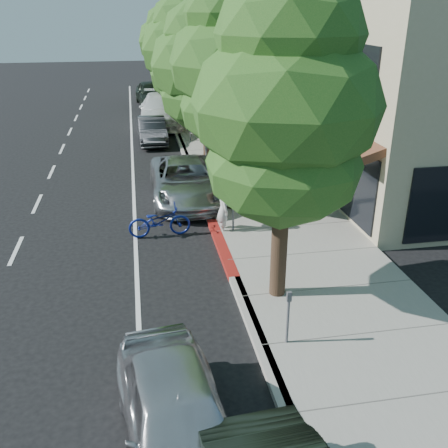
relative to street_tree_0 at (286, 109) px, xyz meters
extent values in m
plane|color=black|center=(-0.90, 2.00, -4.77)|extent=(120.00, 120.00, 0.00)
cube|color=gray|center=(1.40, 10.00, -4.70)|extent=(4.60, 56.00, 0.15)
cube|color=#9E998E|center=(-0.90, 10.00, -4.70)|extent=(0.30, 56.00, 0.15)
cube|color=maroon|center=(-0.90, 3.00, -4.70)|extent=(0.32, 4.00, 0.15)
cube|color=#B2A889|center=(8.70, 20.00, -1.27)|extent=(10.00, 36.00, 7.00)
cylinder|color=black|center=(0.00, 0.00, -3.39)|extent=(0.40, 0.40, 2.76)
ellipsoid|color=#194A16|center=(0.00, 0.00, -1.22)|extent=(3.60, 3.60, 2.88)
ellipsoid|color=#194A16|center=(0.00, 0.00, 0.12)|extent=(4.23, 4.23, 3.39)
ellipsoid|color=#194A16|center=(0.00, 0.00, 1.54)|extent=(3.18, 3.18, 2.54)
cylinder|color=black|center=(0.00, 6.00, -3.32)|extent=(0.40, 0.40, 2.92)
ellipsoid|color=#194A16|center=(0.00, 6.00, -1.03)|extent=(3.59, 3.59, 2.87)
ellipsoid|color=#194A16|center=(0.00, 6.00, 0.39)|extent=(4.22, 4.22, 3.38)
ellipsoid|color=#194A16|center=(0.00, 6.00, 1.89)|extent=(3.17, 3.17, 2.53)
cylinder|color=black|center=(0.00, 12.00, -3.50)|extent=(0.40, 0.40, 2.54)
ellipsoid|color=#194A16|center=(0.00, 12.00, -1.51)|extent=(4.27, 4.27, 3.42)
ellipsoid|color=#194A16|center=(0.00, 12.00, -0.27)|extent=(5.02, 5.02, 4.02)
ellipsoid|color=#194A16|center=(0.00, 12.00, 1.04)|extent=(3.77, 3.77, 3.01)
cylinder|color=black|center=(0.00, 18.00, -3.44)|extent=(0.40, 0.40, 2.67)
ellipsoid|color=#194A16|center=(0.00, 18.00, -1.34)|extent=(4.65, 4.65, 3.72)
ellipsoid|color=#194A16|center=(0.00, 18.00, -0.04)|extent=(5.48, 5.48, 4.38)
ellipsoid|color=#194A16|center=(0.00, 18.00, 1.33)|extent=(4.11, 4.11, 3.29)
cylinder|color=black|center=(0.00, 24.00, -3.43)|extent=(0.40, 0.40, 2.69)
ellipsoid|color=#194A16|center=(0.00, 24.00, -1.31)|extent=(3.45, 3.45, 2.76)
ellipsoid|color=#194A16|center=(0.00, 24.00, -0.01)|extent=(4.06, 4.06, 3.25)
ellipsoid|color=#194A16|center=(0.00, 24.00, 1.38)|extent=(3.04, 3.04, 2.43)
cylinder|color=black|center=(0.00, 30.00, -3.53)|extent=(0.40, 0.40, 2.48)
ellipsoid|color=#194A16|center=(0.00, 30.00, -1.58)|extent=(4.50, 4.50, 3.60)
ellipsoid|color=#194A16|center=(0.00, 30.00, -0.38)|extent=(5.30, 5.30, 4.24)
ellipsoid|color=#194A16|center=(0.00, 30.00, 0.90)|extent=(3.97, 3.97, 3.18)
imported|color=silver|center=(-0.65, 4.15, -3.93)|extent=(0.44, 0.64, 1.70)
imported|color=navy|center=(-2.70, 4.29, -4.25)|extent=(2.01, 0.77, 1.04)
imported|color=#B3B4B9|center=(-1.53, 7.50, -4.02)|extent=(2.55, 5.44, 1.50)
imported|color=#212427|center=(-2.36, 16.50, -4.10)|extent=(1.51, 4.12, 1.35)
imported|color=white|center=(-1.61, 20.83, -3.85)|extent=(3.01, 6.55, 1.86)
imported|color=black|center=(-1.89, 27.85, -3.90)|extent=(2.49, 5.27, 1.74)
imported|color=silver|center=(-2.92, -4.35, -4.04)|extent=(2.22, 4.51, 1.48)
imported|color=black|center=(2.06, 9.21, -3.80)|extent=(1.01, 0.99, 1.64)
camera|label=1|loc=(-3.25, -10.50, 2.05)|focal=40.00mm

